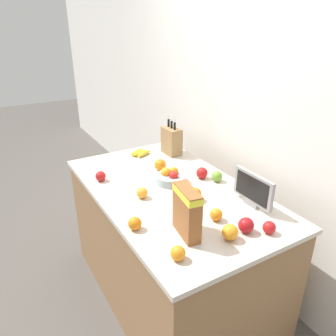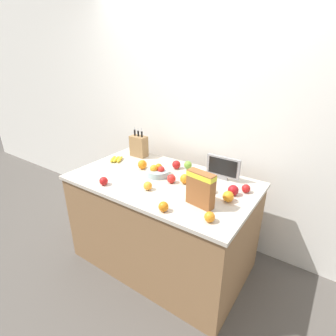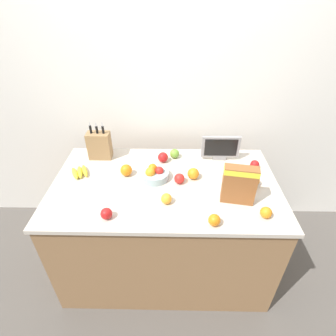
{
  "view_description": "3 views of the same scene",
  "coord_description": "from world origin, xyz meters",
  "px_view_note": "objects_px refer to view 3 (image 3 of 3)",
  "views": [
    {
      "loc": [
        1.62,
        -0.97,
        1.89
      ],
      "look_at": [
        -0.05,
        0.01,
        1.01
      ],
      "focal_mm": 35.0,
      "sensor_mm": 36.0,
      "label": 1
    },
    {
      "loc": [
        1.19,
        -1.64,
        1.89
      ],
      "look_at": [
        0.08,
        -0.02,
        1.02
      ],
      "focal_mm": 28.0,
      "sensor_mm": 36.0,
      "label": 2
    },
    {
      "loc": [
        0.05,
        -1.46,
        2.04
      ],
      "look_at": [
        0.02,
        0.06,
        0.97
      ],
      "focal_mm": 28.0,
      "sensor_mm": 36.0,
      "label": 3
    }
  ],
  "objects_px": {
    "small_monitor": "(221,148)",
    "cereal_box": "(239,183)",
    "orange_mid_left": "(266,212)",
    "orange_near_bowl": "(254,180)",
    "orange_front_center": "(126,170)",
    "fruit_bowl": "(154,174)",
    "apple_rear": "(179,179)",
    "orange_front_left": "(166,199)",
    "knife_block": "(99,145)",
    "apple_near_bananas": "(255,164)",
    "apple_leftmost": "(249,171)",
    "apple_rightmost": "(163,157)",
    "apple_front": "(106,214)",
    "orange_by_cereal": "(227,177)",
    "orange_front_right": "(214,220)",
    "orange_mid_right": "(193,174)",
    "banana_bunch": "(80,172)",
    "apple_middle": "(175,154)"
  },
  "relations": [
    {
      "from": "apple_rear",
      "to": "orange_mid_left",
      "type": "distance_m",
      "value": 0.6
    },
    {
      "from": "small_monitor",
      "to": "orange_near_bowl",
      "type": "distance_m",
      "value": 0.38
    },
    {
      "from": "orange_by_cereal",
      "to": "knife_block",
      "type": "bearing_deg",
      "value": 163.01
    },
    {
      "from": "banana_bunch",
      "to": "apple_near_bananas",
      "type": "bearing_deg",
      "value": 4.34
    },
    {
      "from": "apple_near_bananas",
      "to": "orange_front_center",
      "type": "bearing_deg",
      "value": -173.74
    },
    {
      "from": "orange_near_bowl",
      "to": "apple_rightmost",
      "type": "bearing_deg",
      "value": 155.68
    },
    {
      "from": "small_monitor",
      "to": "apple_rear",
      "type": "xyz_separation_m",
      "value": [
        -0.32,
        -0.31,
        -0.07
      ]
    },
    {
      "from": "banana_bunch",
      "to": "orange_mid_left",
      "type": "distance_m",
      "value": 1.31
    },
    {
      "from": "fruit_bowl",
      "to": "orange_front_center",
      "type": "xyz_separation_m",
      "value": [
        -0.21,
        0.03,
        0.0
      ]
    },
    {
      "from": "orange_front_center",
      "to": "knife_block",
      "type": "bearing_deg",
      "value": 135.22
    },
    {
      "from": "apple_rightmost",
      "to": "orange_front_center",
      "type": "xyz_separation_m",
      "value": [
        -0.26,
        -0.18,
        0.0
      ]
    },
    {
      "from": "orange_front_center",
      "to": "orange_front_left",
      "type": "height_order",
      "value": "orange_front_center"
    },
    {
      "from": "apple_middle",
      "to": "apple_rear",
      "type": "height_order",
      "value": "apple_middle"
    },
    {
      "from": "cereal_box",
      "to": "apple_near_bananas",
      "type": "xyz_separation_m",
      "value": [
        0.21,
        0.37,
        -0.11
      ]
    },
    {
      "from": "fruit_bowl",
      "to": "apple_rear",
      "type": "xyz_separation_m",
      "value": [
        0.18,
        -0.05,
        -0.0
      ]
    },
    {
      "from": "apple_front",
      "to": "apple_leftmost",
      "type": "distance_m",
      "value": 1.05
    },
    {
      "from": "cereal_box",
      "to": "orange_front_right",
      "type": "xyz_separation_m",
      "value": [
        -0.17,
        -0.21,
        -0.11
      ]
    },
    {
      "from": "orange_by_cereal",
      "to": "apple_front",
      "type": "bearing_deg",
      "value": -154.08
    },
    {
      "from": "orange_mid_left",
      "to": "orange_mid_right",
      "type": "height_order",
      "value": "orange_mid_right"
    },
    {
      "from": "apple_leftmost",
      "to": "orange_mid_left",
      "type": "xyz_separation_m",
      "value": [
        0.01,
        -0.42,
        -0.01
      ]
    },
    {
      "from": "apple_rear",
      "to": "orange_front_right",
      "type": "height_order",
      "value": "apple_rear"
    },
    {
      "from": "apple_middle",
      "to": "apple_rear",
      "type": "xyz_separation_m",
      "value": [
        0.03,
        -0.33,
        -0.0
      ]
    },
    {
      "from": "apple_leftmost",
      "to": "apple_rightmost",
      "type": "bearing_deg",
      "value": 164.4
    },
    {
      "from": "banana_bunch",
      "to": "apple_near_bananas",
      "type": "relative_size",
      "value": 2.77
    },
    {
      "from": "fruit_bowl",
      "to": "apple_rear",
      "type": "height_order",
      "value": "fruit_bowl"
    },
    {
      "from": "small_monitor",
      "to": "banana_bunch",
      "type": "xyz_separation_m",
      "value": [
        -1.06,
        -0.22,
        -0.09
      ]
    },
    {
      "from": "orange_mid_left",
      "to": "orange_front_center",
      "type": "bearing_deg",
      "value": 155.55
    },
    {
      "from": "apple_middle",
      "to": "orange_mid_left",
      "type": "distance_m",
      "value": 0.85
    },
    {
      "from": "knife_block",
      "to": "orange_front_center",
      "type": "relative_size",
      "value": 3.59
    },
    {
      "from": "knife_block",
      "to": "apple_near_bananas",
      "type": "relative_size",
      "value": 4.55
    },
    {
      "from": "apple_rightmost",
      "to": "orange_front_center",
      "type": "bearing_deg",
      "value": -144.72
    },
    {
      "from": "fruit_bowl",
      "to": "orange_mid_right",
      "type": "distance_m",
      "value": 0.28
    },
    {
      "from": "knife_block",
      "to": "apple_middle",
      "type": "distance_m",
      "value": 0.6
    },
    {
      "from": "knife_block",
      "to": "apple_front",
      "type": "distance_m",
      "value": 0.71
    },
    {
      "from": "small_monitor",
      "to": "cereal_box",
      "type": "relative_size",
      "value": 1.14
    },
    {
      "from": "orange_front_left",
      "to": "fruit_bowl",
      "type": "bearing_deg",
      "value": 109.55
    },
    {
      "from": "small_monitor",
      "to": "apple_near_bananas",
      "type": "bearing_deg",
      "value": -24.83
    },
    {
      "from": "apple_rightmost",
      "to": "apple_near_bananas",
      "type": "distance_m",
      "value": 0.7
    },
    {
      "from": "fruit_bowl",
      "to": "apple_rear",
      "type": "bearing_deg",
      "value": -16.93
    },
    {
      "from": "orange_front_left",
      "to": "knife_block",
      "type": "bearing_deg",
      "value": 135.32
    },
    {
      "from": "orange_front_left",
      "to": "orange_mid_right",
      "type": "height_order",
      "value": "orange_mid_right"
    },
    {
      "from": "apple_leftmost",
      "to": "orange_near_bowl",
      "type": "distance_m",
      "value": 0.11
    },
    {
      "from": "cereal_box",
      "to": "banana_bunch",
      "type": "distance_m",
      "value": 1.14
    },
    {
      "from": "apple_leftmost",
      "to": "orange_mid_right",
      "type": "xyz_separation_m",
      "value": [
        -0.41,
        -0.04,
        0.0
      ]
    },
    {
      "from": "small_monitor",
      "to": "orange_near_bowl",
      "type": "xyz_separation_m",
      "value": [
        0.19,
        -0.32,
        -0.07
      ]
    },
    {
      "from": "cereal_box",
      "to": "orange_front_left",
      "type": "relative_size",
      "value": 3.71
    },
    {
      "from": "orange_mid_left",
      "to": "orange_near_bowl",
      "type": "height_order",
      "value": "orange_near_bowl"
    },
    {
      "from": "knife_block",
      "to": "apple_front",
      "type": "height_order",
      "value": "knife_block"
    },
    {
      "from": "orange_by_cereal",
      "to": "orange_near_bowl",
      "type": "xyz_separation_m",
      "value": [
        0.17,
        -0.05,
        0.01
      ]
    },
    {
      "from": "apple_leftmost",
      "to": "apple_rightmost",
      "type": "xyz_separation_m",
      "value": [
        -0.63,
        0.18,
        -0.0
      ]
    }
  ]
}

